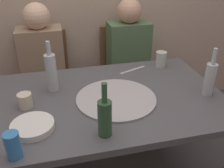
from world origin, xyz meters
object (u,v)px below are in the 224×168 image
object	(u,v)px
plate_stack	(33,126)
chair_right	(126,68)
water_bottle	(105,117)
guest_in_sweater	(43,71)
pizza_tray	(116,98)
chair_left	(45,76)
beer_bottle	(210,78)
wine_bottle	(51,72)
tumbler_near	(161,59)
table_knife	(133,70)
soda_can	(13,145)
dining_table	(107,108)
tumbler_far	(25,101)
guest_in_beanie	(131,62)

from	to	relation	value
plate_stack	chair_right	world-z (taller)	chair_right
water_bottle	plate_stack	world-z (taller)	water_bottle
guest_in_sweater	plate_stack	bearing A→B (deg)	87.27
pizza_tray	chair_left	size ratio (longest dim) A/B	0.52
beer_bottle	wine_bottle	bearing A→B (deg)	162.79
wine_bottle	tumbler_near	world-z (taller)	wine_bottle
wine_bottle	chair_right	bearing A→B (deg)	45.33
wine_bottle	table_knife	xyz separation A→B (m)	(0.57, 0.15, -0.12)
table_knife	chair_right	world-z (taller)	chair_right
beer_bottle	soda_can	xyz separation A→B (m)	(-1.08, -0.27, -0.05)
soda_can	guest_in_sweater	distance (m)	1.11
dining_table	pizza_tray	xyz separation A→B (m)	(0.04, -0.04, 0.09)
guest_in_sweater	tumbler_far	bearing A→B (deg)	83.02
dining_table	plate_stack	world-z (taller)	plate_stack
beer_bottle	table_knife	distance (m)	0.55
beer_bottle	plate_stack	bearing A→B (deg)	-174.83
water_bottle	guest_in_beanie	world-z (taller)	guest_in_beanie
beer_bottle	table_knife	xyz separation A→B (m)	(-0.33, 0.43, -0.11)
beer_bottle	table_knife	size ratio (longest dim) A/B	1.34
pizza_tray	wine_bottle	distance (m)	0.42
water_bottle	tumbler_near	bearing A→B (deg)	49.42
water_bottle	plate_stack	bearing A→B (deg)	159.76
tumbler_near	chair_right	world-z (taller)	chair_right
pizza_tray	tumbler_far	bearing A→B (deg)	175.41
beer_bottle	guest_in_beanie	bearing A→B (deg)	104.79
plate_stack	guest_in_sweater	world-z (taller)	guest_in_sweater
water_bottle	table_knife	xyz separation A→B (m)	(0.35, 0.65, -0.10)
wine_bottle	tumbler_far	world-z (taller)	wine_bottle
tumbler_near	pizza_tray	bearing A→B (deg)	-139.55
wine_bottle	chair_left	distance (m)	0.78
chair_right	wine_bottle	bearing A→B (deg)	45.33
wine_bottle	tumbler_near	distance (m)	0.82
pizza_tray	table_knife	bearing A→B (deg)	58.57
dining_table	water_bottle	size ratio (longest dim) A/B	5.05
chair_right	chair_left	bearing A→B (deg)	0.00
tumbler_far	guest_in_sweater	size ratio (longest dim) A/B	0.07
guest_in_sweater	guest_in_beanie	size ratio (longest dim) A/B	1.00
water_bottle	plate_stack	distance (m)	0.37
dining_table	chair_left	world-z (taller)	chair_left
soda_can	dining_table	bearing A→B (deg)	38.20
pizza_tray	guest_in_beanie	size ratio (longest dim) A/B	0.40
pizza_tray	table_knife	xyz separation A→B (m)	(0.22, 0.36, -0.00)
pizza_tray	water_bottle	xyz separation A→B (m)	(-0.13, -0.29, 0.09)
dining_table	soda_can	distance (m)	0.64
water_bottle	table_knife	size ratio (longest dim) A/B	1.26
wine_bottle	guest_in_beanie	bearing A→B (deg)	38.33
wine_bottle	guest_in_beanie	xyz separation A→B (m)	(0.68, 0.54, -0.23)
dining_table	tumbler_far	size ratio (longest dim) A/B	16.91
table_knife	chair_right	distance (m)	0.60
beer_bottle	tumbler_far	bearing A→B (deg)	173.67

